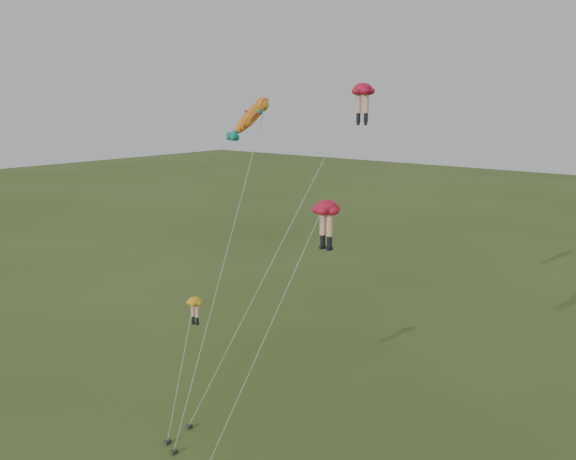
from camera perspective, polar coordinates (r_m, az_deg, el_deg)
The scene contains 5 objects.
ground at distance 39.39m, azimuth -7.24°, elevation -18.17°, with size 300.00×300.00×0.00m, color #364C1B.
legs_kite_red_high at distance 37.65m, azimuth 6.35°, elevation 11.53°, with size 7.66×9.24×20.38m.
legs_kite_red_mid at distance 33.24m, azimuth 3.30°, elevation 1.41°, with size 4.72×6.39×14.39m.
legs_kite_yellow at distance 37.90m, azimuth -8.39°, elevation -6.92°, with size 1.13×3.22×8.22m.
fish_kite at distance 39.81m, azimuth -3.29°, elevation 9.96°, with size 2.16×9.99×19.86m.
Camera 1 is at (25.14, -23.17, 19.57)m, focal length 40.00 mm.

